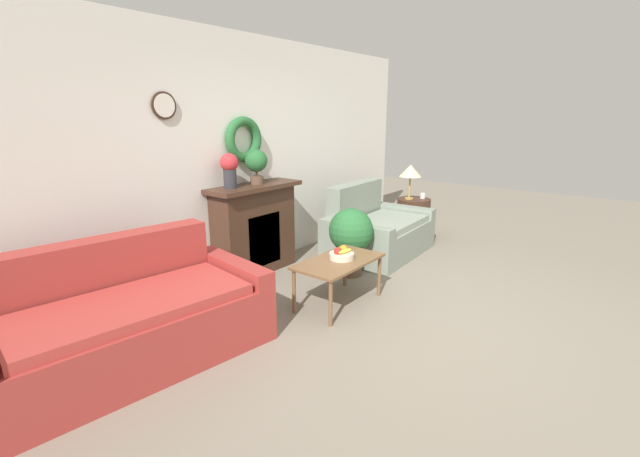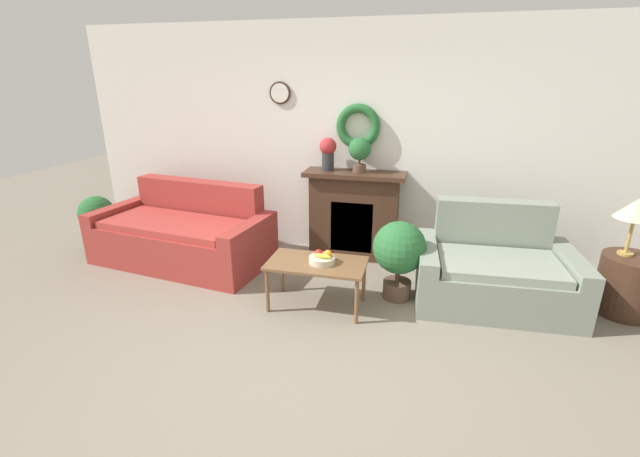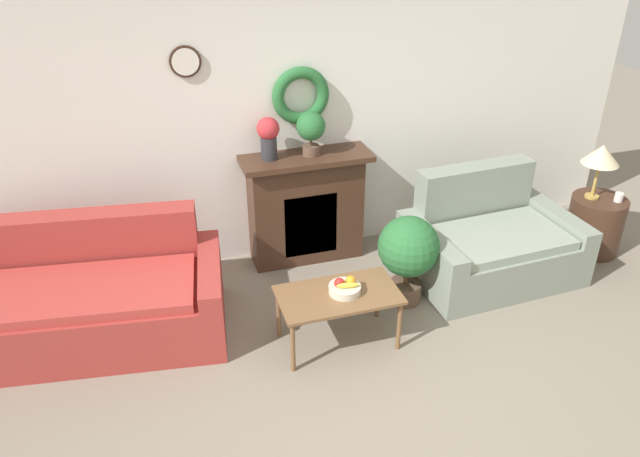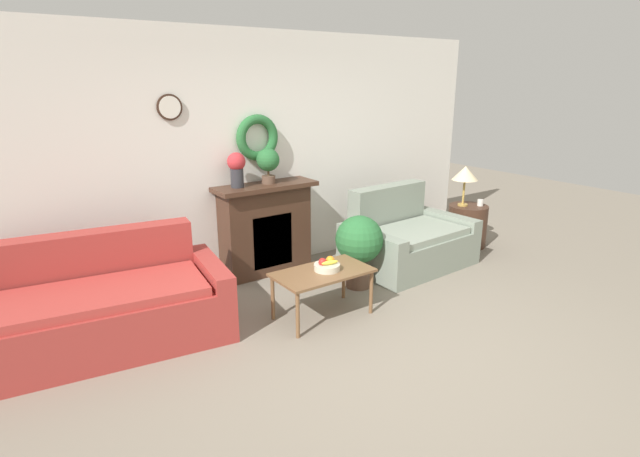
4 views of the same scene
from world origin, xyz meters
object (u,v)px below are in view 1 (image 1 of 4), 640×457
object	(u,v)px
side_table_by_loveseat	(413,216)
potted_plant_on_mantel	(256,163)
couch_left	(126,321)
fruit_bowl	(342,254)
fireplace	(255,229)
vase_on_mantel_left	(230,168)
loveseat_right	(376,230)
table_lamp	(411,171)
mug	(423,196)
potted_plant_floor_by_loveseat	(351,234)
coffee_table	(339,265)

from	to	relation	value
side_table_by_loveseat	potted_plant_on_mantel	size ratio (longest dim) A/B	1.41
couch_left	fruit_bowl	xyz separation A→B (m)	(1.86, -0.68, 0.18)
fireplace	potted_plant_on_mantel	world-z (taller)	potted_plant_on_mantel
vase_on_mantel_left	potted_plant_on_mantel	bearing A→B (deg)	-3.06
loveseat_right	side_table_by_loveseat	bearing A→B (deg)	-1.34
fireplace	potted_plant_on_mantel	bearing A→B (deg)	-16.34
fruit_bowl	table_lamp	bearing A→B (deg)	13.32
couch_left	side_table_by_loveseat	xyz separation A→B (m)	(4.62, -0.09, -0.04)
mug	potted_plant_floor_by_loveseat	size ratio (longest dim) A/B	0.11
coffee_table	potted_plant_floor_by_loveseat	xyz separation A→B (m)	(0.73, 0.36, 0.09)
loveseat_right	vase_on_mantel_left	xyz separation A→B (m)	(-1.84, 0.75, 0.96)
fruit_bowl	potted_plant_on_mantel	bearing A→B (deg)	84.64
loveseat_right	coffee_table	bearing A→B (deg)	-164.21
fruit_bowl	potted_plant_floor_by_loveseat	distance (m)	0.76
fireplace	mug	distance (m)	2.92
coffee_table	vase_on_mantel_left	size ratio (longest dim) A/B	2.44
loveseat_right	potted_plant_on_mantel	world-z (taller)	potted_plant_on_mantel
potted_plant_floor_by_loveseat	side_table_by_loveseat	bearing A→B (deg)	6.43
mug	vase_on_mantel_left	xyz separation A→B (m)	(-3.13, 0.81, 0.67)
fireplace	mug	size ratio (longest dim) A/B	13.97
side_table_by_loveseat	mug	world-z (taller)	mug
fireplace	coffee_table	distance (m)	1.31
mug	potted_plant_floor_by_loveseat	world-z (taller)	potted_plant_floor_by_loveseat
fruit_bowl	vase_on_mantel_left	bearing A→B (deg)	101.03
fireplace	couch_left	size ratio (longest dim) A/B	0.54
vase_on_mantel_left	potted_plant_floor_by_loveseat	world-z (taller)	vase_on_mantel_left
loveseat_right	potted_plant_on_mantel	bearing A→B (deg)	150.63
table_lamp	potted_plant_floor_by_loveseat	distance (m)	2.09
fireplace	mug	bearing A→B (deg)	-15.94
table_lamp	mug	world-z (taller)	table_lamp
mug	side_table_by_loveseat	bearing A→B (deg)	142.13
coffee_table	potted_plant_on_mantel	distance (m)	1.57
potted_plant_on_mantel	potted_plant_floor_by_loveseat	world-z (taller)	potted_plant_on_mantel
side_table_by_loveseat	potted_plant_on_mantel	world-z (taller)	potted_plant_on_mantel
side_table_by_loveseat	potted_plant_floor_by_loveseat	size ratio (longest dim) A/B	0.70
coffee_table	mug	world-z (taller)	mug
couch_left	table_lamp	distance (m)	4.60
loveseat_right	mug	bearing A→B (deg)	-5.50
loveseat_right	fruit_bowl	bearing A→B (deg)	-163.76
side_table_by_loveseat	mug	size ratio (longest dim) A/B	6.65
table_lamp	side_table_by_loveseat	bearing A→B (deg)	-38.66
fruit_bowl	side_table_by_loveseat	distance (m)	2.83
fruit_bowl	side_table_by_loveseat	bearing A→B (deg)	12.00
fireplace	loveseat_right	bearing A→B (deg)	-26.11
mug	fruit_bowl	bearing A→B (deg)	-170.21
fireplace	vase_on_mantel_left	size ratio (longest dim) A/B	3.10
couch_left	potted_plant_on_mantel	xyz separation A→B (m)	(1.98, 0.60, 0.98)
side_table_by_loveseat	table_lamp	size ratio (longest dim) A/B	1.05
side_table_by_loveseat	fruit_bowl	bearing A→B (deg)	-168.00
couch_left	potted_plant_on_mantel	distance (m)	2.29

